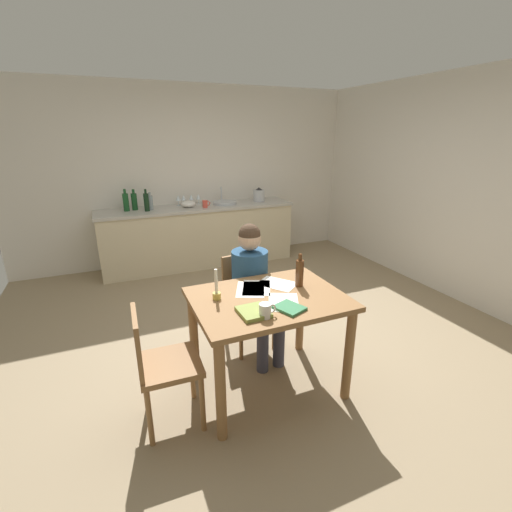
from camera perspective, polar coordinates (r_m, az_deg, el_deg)
name	(u,v)px	position (r m, az deg, el deg)	size (l,w,h in m)	color
ground_plane	(258,336)	(3.67, 0.26, -12.73)	(5.20, 5.20, 0.04)	#937F60
wall_back	(190,176)	(5.63, -10.51, 12.55)	(5.20, 0.12, 2.60)	silver
wall_right	(463,189)	(4.83, 30.37, 9.21)	(0.12, 5.20, 2.60)	silver
kitchen_counter	(199,235)	(5.45, -9.12, 3.30)	(2.86, 0.64, 0.90)	beige
dining_table	(268,313)	(2.68, 1.96, -9.11)	(1.11, 0.83, 0.78)	olive
chair_at_table	(246,297)	(3.32, -1.61, -6.56)	(0.44, 0.44, 0.86)	olive
person_seated	(253,283)	(3.12, -0.43, -4.30)	(0.35, 0.61, 1.19)	navy
chair_side_empty	(160,363)	(2.52, -15.15, -16.25)	(0.41, 0.41, 0.87)	olive
coffee_mug	(266,310)	(2.32, 1.55, -8.75)	(0.12, 0.08, 0.10)	white
candlestick	(217,291)	(2.57, -6.37, -5.64)	(0.06, 0.06, 0.23)	gold
book_magazine	(253,312)	(2.37, -0.43, -9.01)	(0.19, 0.21, 0.03)	olive
book_cookery	(290,308)	(2.45, 5.41, -8.31)	(0.16, 0.19, 0.02)	#36784B
paper_letter	(251,289)	(2.73, -0.89, -5.38)	(0.21, 0.30, 0.00)	white
paper_bill	(277,284)	(2.83, 3.42, -4.46)	(0.21, 0.30, 0.00)	white
paper_envelope	(283,302)	(2.54, 4.44, -7.39)	(0.21, 0.30, 0.00)	white
paper_receipt	(256,288)	(2.76, 0.08, -5.11)	(0.21, 0.30, 0.00)	white
wine_bottle_on_table	(300,273)	(2.77, 7.01, -2.65)	(0.06, 0.06, 0.27)	#593319
sink_unit	(225,202)	(5.46, -5.05, 8.58)	(0.36, 0.36, 0.24)	#B2B7BC
bottle_oil	(126,202)	(5.22, -20.20, 8.18)	(0.08, 0.08, 0.30)	#194C23
bottle_vinegar	(134,201)	(5.27, -18.99, 8.34)	(0.08, 0.08, 0.29)	#194C23
bottle_wine_red	(146,202)	(5.13, -17.21, 8.32)	(0.07, 0.07, 0.30)	black
bottle_sauce	(150,202)	(5.22, -16.63, 8.27)	(0.07, 0.07, 0.24)	#8C999E
mixing_bowl	(188,204)	(5.28, -10.82, 8.22)	(0.21, 0.21, 0.09)	white
stovetop_kettle	(259,195)	(5.64, 0.47, 9.77)	(0.18, 0.18, 0.22)	#B7BABF
wine_glass_near_sink	(198,197)	(5.48, -9.24, 9.36)	(0.07, 0.07, 0.15)	silver
wine_glass_by_kettle	(191,197)	(5.46, -10.39, 9.25)	(0.07, 0.07, 0.15)	silver
wine_glass_back_left	(183,198)	(5.43, -11.59, 9.13)	(0.07, 0.07, 0.15)	silver
wine_glass_back_right	(178,198)	(5.42, -12.41, 9.05)	(0.07, 0.07, 0.15)	silver
teacup_on_counter	(205,204)	(5.21, -8.16, 8.29)	(0.11, 0.07, 0.10)	#D84C3F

